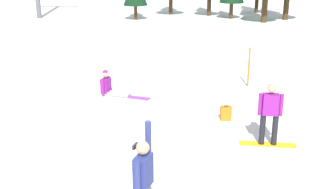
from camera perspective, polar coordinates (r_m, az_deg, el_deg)
snowboarder_foreground at (r=7.58m, az=-3.38°, el=-11.83°), size 0.74×1.47×2.03m
snowboarder_midground at (r=11.11m, az=13.74°, el=-2.49°), size 1.51×0.46×1.70m
snowboarder_background at (r=15.00m, az=-7.84°, el=1.04°), size 1.81×0.96×0.92m
backpack_orange at (r=12.79m, az=7.89°, el=-2.56°), size 0.34×0.28×0.47m
trail_marker_pole at (r=16.04m, az=10.97°, el=3.69°), size 0.06×0.06×1.51m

